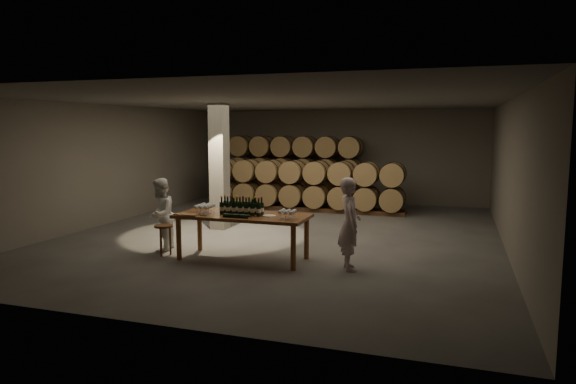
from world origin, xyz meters
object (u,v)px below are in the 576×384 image
(notebook_near, at_px, (190,215))
(stool, at_px, (164,231))
(bottle_cluster, at_px, (242,208))
(person_man, at_px, (350,224))
(tasting_table, at_px, (243,220))
(plate, at_px, (269,216))
(person_woman, at_px, (160,215))

(notebook_near, relative_size, stool, 0.44)
(bottle_cluster, bearing_deg, person_man, -0.59)
(tasting_table, xyz_separation_m, plate, (0.56, -0.01, 0.11))
(notebook_near, distance_m, person_woman, 1.20)
(notebook_near, relative_size, person_woman, 0.18)
(stool, height_order, person_man, person_man)
(tasting_table, relative_size, bottle_cluster, 2.99)
(tasting_table, relative_size, plate, 10.10)
(tasting_table, bearing_deg, person_woman, 175.88)
(plate, height_order, stool, plate)
(tasting_table, xyz_separation_m, notebook_near, (-0.90, -0.45, 0.12))
(notebook_near, bearing_deg, tasting_table, 19.99)
(plate, height_order, person_woman, person_woman)
(notebook_near, xyz_separation_m, person_man, (3.04, 0.41, -0.07))
(bottle_cluster, relative_size, plate, 3.38)
(bottle_cluster, height_order, plate, bottle_cluster)
(plate, xyz_separation_m, person_man, (1.57, -0.03, -0.06))
(bottle_cluster, relative_size, person_woman, 0.56)
(bottle_cluster, xyz_separation_m, stool, (-1.65, -0.18, -0.52))
(bottle_cluster, distance_m, person_man, 2.15)
(tasting_table, height_order, plate, plate)
(plate, bearing_deg, tasting_table, 178.55)
(tasting_table, xyz_separation_m, bottle_cluster, (-0.01, -0.02, 0.23))
(tasting_table, relative_size, stool, 4.17)
(plate, distance_m, person_man, 1.57)
(notebook_near, bearing_deg, plate, 10.03)
(tasting_table, height_order, stool, tasting_table)
(notebook_near, xyz_separation_m, person_woman, (-1.04, 0.59, -0.14))
(tasting_table, xyz_separation_m, person_woman, (-1.94, 0.14, -0.03))
(notebook_near, bearing_deg, person_woman, 143.84)
(notebook_near, distance_m, person_man, 3.06)
(bottle_cluster, bearing_deg, notebook_near, -154.26)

